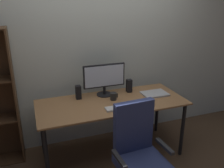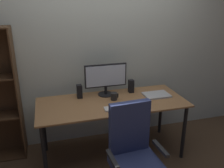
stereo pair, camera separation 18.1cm
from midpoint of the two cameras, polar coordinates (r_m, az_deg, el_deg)
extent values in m
plane|color=#4C3826|center=(3.22, -1.69, -16.36)|extent=(12.00, 12.00, 0.00)
cube|color=beige|center=(3.17, -5.04, 8.85)|extent=(6.40, 0.10, 2.60)
cube|color=olive|center=(2.85, -1.84, -4.45)|extent=(1.77, 0.74, 0.02)
cylinder|color=black|center=(2.66, -17.43, -16.73)|extent=(0.04, 0.04, 0.72)
cylinder|color=black|center=(3.11, 14.98, -10.61)|extent=(0.04, 0.04, 0.72)
cylinder|color=black|center=(3.18, -18.11, -10.22)|extent=(0.04, 0.04, 0.72)
cylinder|color=black|center=(3.57, 9.39, -5.99)|extent=(0.04, 0.04, 0.72)
cylinder|color=black|center=(3.04, -3.53, -2.53)|extent=(0.20, 0.20, 0.01)
cylinder|color=black|center=(3.02, -3.56, -1.55)|extent=(0.04, 0.04, 0.10)
cube|color=black|center=(2.95, -3.64, 1.99)|extent=(0.53, 0.03, 0.29)
cube|color=silver|center=(2.94, -3.56, 1.91)|extent=(0.50, 0.01, 0.26)
cube|color=silver|center=(2.67, -0.45, -5.79)|extent=(0.29, 0.12, 0.02)
cube|color=black|center=(2.72, 3.57, -5.12)|extent=(0.06, 0.10, 0.03)
cylinder|color=black|center=(2.88, -1.49, -3.00)|extent=(0.08, 0.08, 0.09)
cube|color=black|center=(2.89, -0.58, -2.79)|extent=(0.02, 0.01, 0.05)
cube|color=#B7BABC|center=(3.08, 8.57, -2.34)|extent=(0.32, 0.23, 0.02)
cube|color=black|center=(2.93, -9.86, -2.00)|extent=(0.06, 0.07, 0.17)
cube|color=black|center=(3.11, 2.47, -0.44)|extent=(0.06, 0.07, 0.17)
cube|color=navy|center=(2.33, 5.21, -18.94)|extent=(0.46, 0.46, 0.08)
cube|color=navy|center=(2.31, 2.96, -10.16)|extent=(0.40, 0.09, 0.52)
cube|color=#232326|center=(2.18, -0.78, -17.62)|extent=(0.06, 0.26, 0.03)
cube|color=#232326|center=(2.37, 10.38, -14.54)|extent=(0.06, 0.26, 0.03)
cube|color=#4C331E|center=(3.02, -23.72, -3.11)|extent=(0.02, 0.28, 1.62)
camera|label=1|loc=(0.09, -91.90, -0.69)|focal=38.01mm
camera|label=2|loc=(0.09, 88.10, 0.69)|focal=38.01mm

